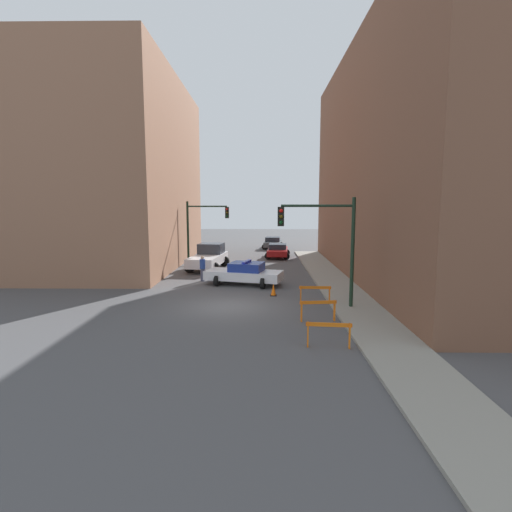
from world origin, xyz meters
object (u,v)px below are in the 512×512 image
at_px(traffic_light_far, 201,224).
at_px(white_truck, 209,257).
at_px(traffic_light_near, 328,236).
at_px(police_car, 244,273).
at_px(pedestrian_crossing, 203,268).
at_px(barrier_mid, 318,307).
at_px(traffic_cone, 273,290).
at_px(barrier_back, 315,292).
at_px(parked_car_near, 278,250).
at_px(parked_car_mid, 273,243).
at_px(barrier_front, 329,331).

xyz_separation_m(traffic_light_far, white_truck, (0.79, -1.70, -2.49)).
distance_m(traffic_light_near, police_car, 7.56).
height_order(pedestrian_crossing, barrier_mid, pedestrian_crossing).
bearing_deg(traffic_light_far, traffic_cone, -62.71).
bearing_deg(barrier_back, police_car, 128.83).
distance_m(pedestrian_crossing, traffic_cone, 6.07).
height_order(parked_car_near, parked_car_mid, same).
relative_size(pedestrian_crossing, traffic_cone, 2.53).
xyz_separation_m(white_truck, barrier_front, (6.47, -17.02, -0.29)).
relative_size(white_truck, barrier_front, 3.52).
distance_m(white_truck, barrier_back, 12.79).
height_order(traffic_light_near, traffic_light_far, traffic_light_near).
height_order(parked_car_near, barrier_mid, parked_car_near).
height_order(traffic_light_far, white_truck, traffic_light_far).
relative_size(traffic_light_near, parked_car_near, 1.18).
xyz_separation_m(traffic_light_near, pedestrian_crossing, (-6.97, 6.74, -2.67)).
height_order(traffic_light_far, barrier_back, traffic_light_far).
distance_m(parked_car_near, traffic_cone, 15.62).
bearing_deg(pedestrian_crossing, barrier_front, -136.91).
bearing_deg(traffic_cone, barrier_front, -77.90).
relative_size(parked_car_mid, traffic_cone, 6.76).
xyz_separation_m(parked_car_mid, barrier_mid, (1.20, -27.97, -0.06)).
relative_size(white_truck, pedestrian_crossing, 3.38).
bearing_deg(parked_car_near, barrier_back, -81.75).
bearing_deg(traffic_light_far, police_car, -63.90).
bearing_deg(traffic_cone, barrier_back, -40.37).
bearing_deg(pedestrian_crossing, parked_car_mid, 0.92).
height_order(parked_car_mid, pedestrian_crossing, pedestrian_crossing).
xyz_separation_m(traffic_light_far, pedestrian_crossing, (1.06, -6.72, -2.54)).
height_order(traffic_light_far, barrier_mid, traffic_light_far).
xyz_separation_m(white_truck, parked_car_mid, (5.35, 14.12, -0.23)).
bearing_deg(police_car, parked_car_mid, 8.53).
bearing_deg(parked_car_near, pedestrian_crossing, -110.54).
distance_m(white_truck, parked_car_near, 8.60).
distance_m(traffic_light_near, pedestrian_crossing, 10.05).
height_order(barrier_front, barrier_mid, same).
bearing_deg(traffic_cone, white_truck, 117.72).
height_order(parked_car_mid, barrier_front, parked_car_mid).
relative_size(barrier_front, barrier_mid, 1.00).
xyz_separation_m(parked_car_near, pedestrian_crossing, (-5.33, -11.54, 0.19)).
distance_m(parked_car_near, parked_car_mid, 7.60).
bearing_deg(parked_car_mid, pedestrian_crossing, -100.12).
distance_m(police_car, traffic_cone, 3.43).
distance_m(barrier_front, barrier_mid, 3.18).
relative_size(parked_car_near, traffic_cone, 6.74).
bearing_deg(pedestrian_crossing, barrier_back, -115.73).
height_order(police_car, barrier_mid, police_car).
height_order(white_truck, barrier_back, white_truck).
relative_size(traffic_light_near, barrier_mid, 3.26).
xyz_separation_m(parked_car_mid, barrier_back, (1.47, -24.93, -0.06)).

